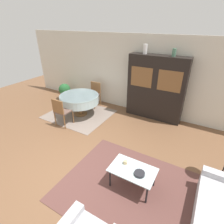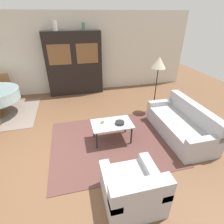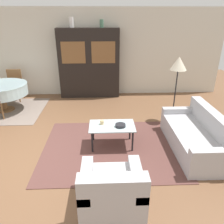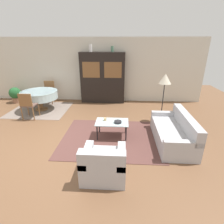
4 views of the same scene
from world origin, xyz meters
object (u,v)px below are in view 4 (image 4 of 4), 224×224
object	(u,v)px
coffee_table	(112,123)
floor_lamp	(165,81)
dining_table	(39,95)
potted_plant	(15,94)
vase_tall	(91,48)
vase_short	(112,49)
dining_chair_far	(49,90)
cup	(105,119)
display_cabinet	(103,78)
bowl	(118,122)
armchair	(104,164)
dining_chair_near	(28,104)
couch	(174,132)

from	to	relation	value
coffee_table	floor_lamp	bearing A→B (deg)	35.93
dining_table	potted_plant	bearing A→B (deg)	151.72
vase_tall	vase_short	size ratio (longest dim) A/B	1.29
coffee_table	dining_chair_far	bearing A→B (deg)	135.90
cup	vase_short	xyz separation A→B (m)	(0.02, 3.01, 1.74)
coffee_table	display_cabinet	world-z (taller)	display_cabinet
cup	bowl	distance (m)	0.38
armchair	floor_lamp	size ratio (longest dim) A/B	0.53
dining_chair_near	vase_short	bearing A→B (deg)	36.40
bowl	vase_short	distance (m)	3.60
dining_chair_near	potted_plant	bearing A→B (deg)	131.40
floor_lamp	vase_short	size ratio (longest dim) A/B	7.05
couch	armchair	size ratio (longest dim) A/B	2.19
potted_plant	vase_tall	bearing A→B (deg)	5.58
couch	dining_chair_near	world-z (taller)	dining_chair_near
coffee_table	display_cabinet	size ratio (longest dim) A/B	0.42
cup	potted_plant	distance (m)	5.00
cup	bowl	world-z (taller)	cup
vase_tall	vase_short	xyz separation A→B (m)	(0.88, 0.00, -0.03)
armchair	vase_tall	distance (m)	5.15
vase_tall	potted_plant	size ratio (longest dim) A/B	0.43
armchair	potted_plant	xyz separation A→B (m)	(-4.35, 4.32, 0.09)
cup	vase_tall	bearing A→B (deg)	105.97
armchair	vase_tall	world-z (taller)	vase_tall
armchair	dining_chair_near	size ratio (longest dim) A/B	0.91
couch	vase_short	world-z (taller)	vase_short
vase_tall	vase_short	world-z (taller)	vase_tall
dining_chair_near	cup	distance (m)	2.90
dining_table	bowl	distance (m)	3.68
floor_lamp	bowl	size ratio (longest dim) A/B	7.91
armchair	couch	bearing A→B (deg)	38.92
couch	dining_chair_far	world-z (taller)	dining_chair_far
couch	vase_tall	xyz separation A→B (m)	(-2.72, 3.26, 1.99)
couch	display_cabinet	xyz separation A→B (m)	(-2.25, 3.26, 0.78)
display_cabinet	dining_chair_far	xyz separation A→B (m)	(-2.33, -0.24, -0.51)
dining_chair_near	bowl	xyz separation A→B (m)	(3.09, -1.11, -0.06)
display_cabinet	potted_plant	world-z (taller)	display_cabinet
couch	bowl	world-z (taller)	couch
coffee_table	dining_chair_near	xyz separation A→B (m)	(-2.92, 1.05, 0.14)
dining_chair_near	dining_chair_far	size ratio (longest dim) A/B	1.00
dining_table	vase_tall	size ratio (longest dim) A/B	4.64
potted_plant	couch	bearing A→B (deg)	-25.71
display_cabinet	vase_tall	distance (m)	1.29
dining_table	dining_chair_far	distance (m)	0.89
armchair	cup	xyz separation A→B (m)	(-0.13, 1.64, 0.22)
dining_table	dining_chair_near	world-z (taller)	dining_chair_near
coffee_table	vase_tall	xyz separation A→B (m)	(-1.06, 3.08, 1.86)
coffee_table	floor_lamp	world-z (taller)	floor_lamp
dining_chair_far	display_cabinet	bearing A→B (deg)	-174.12
vase_short	bowl	bearing A→B (deg)	-83.81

